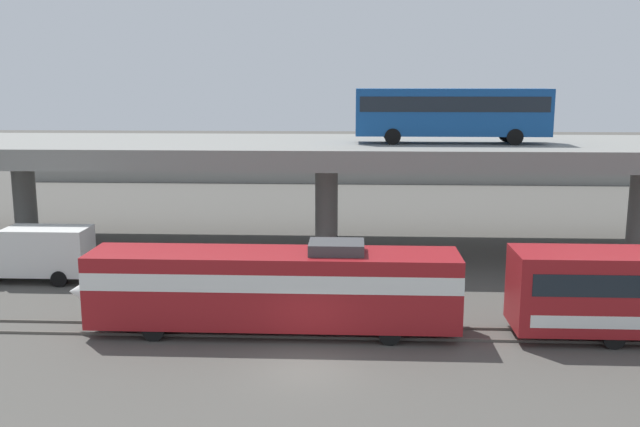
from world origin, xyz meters
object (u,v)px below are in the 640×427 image
Objects in this scene: transit_bus_on_overpass at (451,110)px; parked_car_5 at (247,158)px; parked_car_3 at (330,159)px; parked_car_6 at (226,156)px; train_locomotive at (255,285)px; parked_car_2 at (442,160)px; service_truck_west at (33,252)px; parked_car_4 at (103,156)px; parked_car_0 at (521,159)px; parked_car_1 at (321,156)px.

parked_car_5 is (-18.37, 35.82, -7.00)m from transit_bus_on_overpass.
parked_car_3 is 12.79m from parked_car_6.
train_locomotive is 51.67m from parked_car_2.
service_truck_west is at bearing -93.40° from parked_car_6.
parked_car_4 is at bearing -3.57° from parked_car_2.
parked_car_4 and parked_car_5 have the same top height.
transit_bus_on_overpass is at bearing -76.04° from parked_car_3.
parked_car_0 is 49.05m from parked_car_4.
parked_car_3 and parked_car_4 have the same top height.
parked_car_1 is at bearing 2.66° from parked_car_4.
parked_car_2 and parked_car_6 have the same top height.
parked_car_0 is at bearing -114.57° from train_locomotive.
parked_car_2 is at bearing -123.47° from service_truck_west.
parked_car_5 is (-31.52, -0.74, 0.00)m from parked_car_0.
parked_car_2 is at bearing -96.36° from transit_bus_on_overpass.
parked_car_1 is 0.90× the size of parked_car_5.
parked_car_1 is at bearing 110.38° from parked_car_3.
service_truck_west is (-23.96, -7.37, -7.59)m from transit_bus_on_overpass.
parked_car_1 and parked_car_5 have the same top height.
parked_car_2 and parked_car_3 have the same top height.
parked_car_6 is (-21.25, 38.28, -7.00)m from transit_bus_on_overpass.
transit_bus_on_overpass reaches higher than parked_car_6.
parked_car_5 is at bearing -4.51° from parked_car_4.
parked_car_0 is at bearing 175.42° from parked_car_1.
parked_car_3 is (1.60, 50.32, 0.04)m from train_locomotive.
train_locomotive is at bearing -91.82° from parked_car_3.
parked_car_0 is (13.15, 36.56, -7.01)m from transit_bus_on_overpass.
parked_car_4 is (-39.76, 2.48, 0.00)m from parked_car_2.
parked_car_2 is at bearing -2.82° from parked_car_5.
transit_bus_on_overpass is 2.63× the size of parked_car_4.
parked_car_1 is 11.33m from parked_car_6.
service_truck_west reaches higher than parked_car_3.
parked_car_2 and parked_car_4 have the same top height.
parked_car_4 is 17.58m from parked_car_5.
parked_car_0 is 21.98m from parked_car_3.
parked_car_0 and parked_car_3 have the same top height.
parked_car_2 is 0.90× the size of parked_car_5.
parked_car_6 is (-12.45, 2.90, -0.00)m from parked_car_3.
service_truck_west is at bearing 72.95° from parked_car_1.
parked_car_3 is at bearing -3.84° from parked_car_4.
parked_car_1 is 0.90× the size of parked_car_4.
transit_bus_on_overpass is 2.93× the size of parked_car_1.
parked_car_3 is (-12.67, 0.66, 0.00)m from parked_car_2.
parked_car_4 is (-25.97, -1.21, 0.00)m from parked_car_1.
transit_bus_on_overpass is 2.90× the size of parked_car_2.
train_locomotive reaches higher than service_truck_west.
parked_car_6 is (-34.40, 1.72, 0.00)m from parked_car_0.
transit_bus_on_overpass is 2.97× the size of parked_car_0.
parked_car_0 is at bearing -130.19° from service_truck_west.
parked_car_3 is (15.17, 42.76, 0.59)m from service_truck_west.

